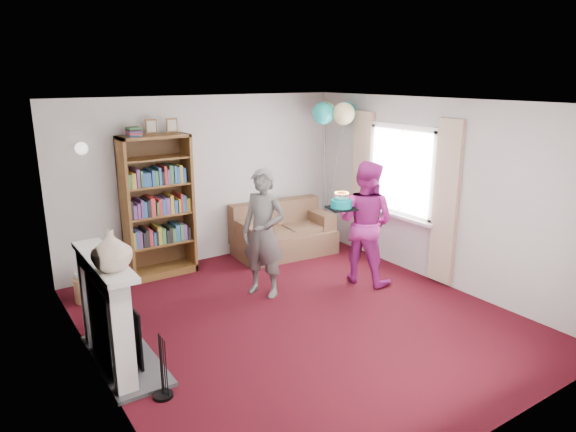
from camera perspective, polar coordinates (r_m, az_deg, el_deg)
ground at (r=6.19m, az=1.29°, el=-11.28°), size 5.00×5.00×0.00m
wall_back at (r=7.87m, az=-9.25°, el=3.98°), size 4.50×0.02×2.50m
wall_left at (r=4.86m, az=-21.03°, el=-4.02°), size 0.02×5.00×2.50m
wall_right at (r=7.25m, az=16.14°, el=2.59°), size 0.02×5.00×2.50m
ceiling at (r=5.54m, az=1.44°, el=12.55°), size 4.50×5.00×0.01m
fireplace at (r=5.34m, az=-18.94°, el=-10.62°), size 0.55×1.80×1.12m
window_bay at (r=7.61m, az=12.41°, el=3.06°), size 0.14×2.02×2.20m
wall_sconce at (r=7.09m, az=-21.99°, el=7.00°), size 0.16×0.23×0.16m
bookcase at (r=7.44m, az=-14.35°, el=0.88°), size 0.95×0.42×2.21m
sofa at (r=8.25m, az=-0.62°, el=-2.01°), size 1.55×0.82×0.82m
wicker_basket at (r=7.06m, az=-20.99°, el=-7.37°), size 0.42×0.42×0.38m
person_striped at (r=6.55m, az=-2.74°, el=-1.90°), size 0.64×0.73×1.67m
person_magenta at (r=7.06m, az=8.57°, el=-0.70°), size 0.91×1.01×1.69m
birthday_cake at (r=6.73m, az=5.96°, el=1.36°), size 0.34×0.34×0.22m
balloons at (r=8.07m, az=5.18°, el=11.35°), size 0.78×0.78×1.75m
mantel_vase at (r=4.73m, az=-19.03°, el=-3.59°), size 0.41×0.41×0.37m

